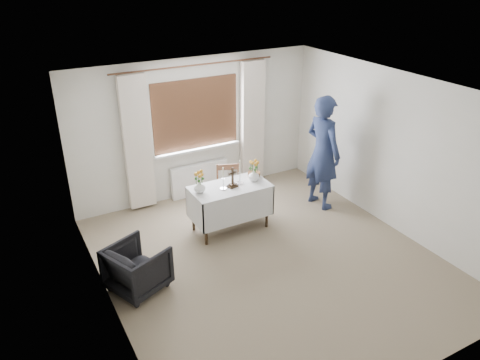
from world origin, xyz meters
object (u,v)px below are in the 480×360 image
armchair (137,268)px  flower_vase_left (200,187)px  wooden_cross (233,177)px  altar_table (230,208)px  wooden_chair (229,192)px  person (323,152)px  flower_vase_right (254,175)px

armchair → flower_vase_left: bearing=-81.4°
flower_vase_left → wooden_cross: bearing=-8.5°
altar_table → armchair: (-1.77, -0.75, -0.06)m
wooden_chair → armchair: bearing=-127.6°
wooden_chair → armchair: 2.24m
altar_table → flower_vase_left: (-0.50, 0.04, 0.47)m
armchair → wooden_cross: (1.79, 0.71, 0.61)m
armchair → wooden_cross: bearing=-91.6°
armchair → flower_vase_left: (1.27, 0.79, 0.54)m
flower_vase_left → person: bearing=-1.8°
altar_table → wooden_chair: size_ratio=1.40×
armchair → wooden_cross: size_ratio=2.15×
person → altar_table: bearing=82.1°
wooden_cross → altar_table: bearing=115.4°
flower_vase_right → wooden_chair: bearing=124.1°
wooden_chair → person: 1.73m
altar_table → wooden_cross: wooden_cross is taller
person → wooden_cross: size_ratio=6.08×
altar_table → person: person is taller
person → wooden_cross: person is taller
person → flower_vase_right: (-1.34, 0.03, -0.14)m
person → flower_vase_right: bearing=81.8°
armchair → wooden_cross: wooden_cross is taller
wooden_chair → wooden_cross: size_ratio=2.72×
altar_table → flower_vase_left: size_ratio=6.60×
armchair → flower_vase_right: size_ratio=3.80×
armchair → person: 3.67m
flower_vase_left → altar_table: bearing=-4.6°
altar_table → flower_vase_right: 0.64m
wooden_chair → wooden_cross: 0.65m
person → flower_vase_left: 2.27m
wooden_chair → person: person is taller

